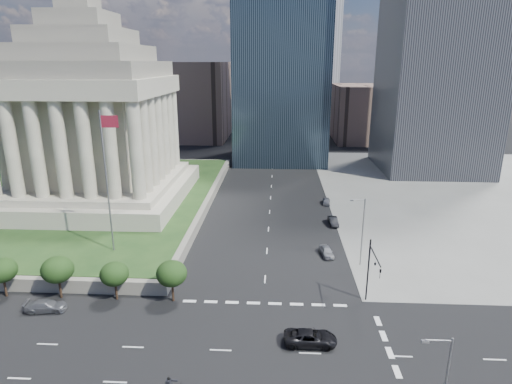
# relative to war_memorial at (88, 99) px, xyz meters

# --- Properties ---
(ground) EXTENTS (500.00, 500.00, 0.00)m
(ground) POSITION_rel_war_memorial_xyz_m (34.00, 52.00, -21.40)
(ground) COLOR black
(ground) RESTS_ON ground
(sidewalk_ne) EXTENTS (68.00, 90.00, 0.03)m
(sidewalk_ne) POSITION_rel_war_memorial_xyz_m (80.00, 12.00, -21.38)
(sidewalk_ne) COLOR slate
(sidewalk_ne) RESTS_ON ground
(plaza_terrace) EXTENTS (66.00, 70.00, 1.80)m
(plaza_terrace) POSITION_rel_war_memorial_xyz_m (-11.00, 2.00, -20.50)
(plaza_terrace) COLOR #6B675C
(plaza_terrace) RESTS_ON ground
(plaza_lawn) EXTENTS (64.00, 68.00, 0.10)m
(plaza_lawn) POSITION_rel_war_memorial_xyz_m (-11.00, 2.00, -19.55)
(plaza_lawn) COLOR #1B3716
(plaza_lawn) RESTS_ON plaza_terrace
(war_memorial) EXTENTS (34.00, 34.00, 39.00)m
(war_memorial) POSITION_rel_war_memorial_xyz_m (0.00, 0.00, 0.00)
(war_memorial) COLOR gray
(war_memorial) RESTS_ON plaza_lawn
(flagpole) EXTENTS (2.52, 0.24, 20.00)m
(flagpole) POSITION_rel_war_memorial_xyz_m (12.17, -24.00, -8.29)
(flagpole) COLOR slate
(flagpole) RESTS_ON plaza_lawn
(midrise_glass) EXTENTS (26.00, 26.00, 60.00)m
(midrise_glass) POSITION_rel_war_memorial_xyz_m (36.00, 47.00, 8.60)
(midrise_glass) COLOR black
(midrise_glass) RESTS_ON ground
(building_filler_ne) EXTENTS (20.00, 30.00, 20.00)m
(building_filler_ne) POSITION_rel_war_memorial_xyz_m (66.00, 82.00, -11.40)
(building_filler_ne) COLOR brown
(building_filler_ne) RESTS_ON ground
(building_filler_nw) EXTENTS (24.00, 30.00, 28.00)m
(building_filler_nw) POSITION_rel_war_memorial_xyz_m (4.00, 82.00, -7.40)
(building_filler_nw) COLOR brown
(building_filler_nw) RESTS_ON ground
(traffic_signal_ne) EXTENTS (0.30, 5.74, 8.00)m
(traffic_signal_ne) POSITION_rel_war_memorial_xyz_m (46.50, -34.30, -16.15)
(traffic_signal_ne) COLOR black
(traffic_signal_ne) RESTS_ON ground
(street_lamp_north) EXTENTS (2.13, 0.22, 10.00)m
(street_lamp_north) POSITION_rel_war_memorial_xyz_m (47.33, -23.00, -15.74)
(street_lamp_north) COLOR slate
(street_lamp_north) RESTS_ON ground
(pickup_truck) EXTENTS (5.50, 2.57, 1.52)m
(pickup_truck) POSITION_rel_war_memorial_xyz_m (39.10, -41.53, -20.64)
(pickup_truck) COLOR black
(pickup_truck) RESTS_ON ground
(suv_grey) EXTENTS (4.88, 2.51, 1.35)m
(suv_grey) POSITION_rel_war_memorial_xyz_m (8.72, -37.00, -20.72)
(suv_grey) COLOR #515258
(suv_grey) RESTS_ON ground
(parked_sedan_near) EXTENTS (4.22, 2.22, 1.37)m
(parked_sedan_near) POSITION_rel_war_memorial_xyz_m (43.00, -20.10, -20.72)
(parked_sedan_near) COLOR gray
(parked_sedan_near) RESTS_ON ground
(parked_sedan_mid) EXTENTS (4.22, 1.69, 1.37)m
(parked_sedan_mid) POSITION_rel_war_memorial_xyz_m (45.50, -7.30, -20.72)
(parked_sedan_mid) COLOR black
(parked_sedan_mid) RESTS_ON ground
(parked_sedan_far) EXTENTS (1.79, 3.71, 1.22)m
(parked_sedan_far) POSITION_rel_war_memorial_xyz_m (45.50, 4.39, -20.79)
(parked_sedan_far) COLOR slate
(parked_sedan_far) RESTS_ON ground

